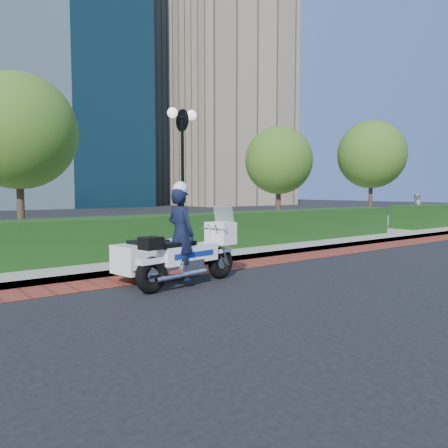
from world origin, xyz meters
TOP-DOWN VIEW (x-y plane):
  - ground at (0.00, 0.00)m, footprint 120.00×120.00m
  - brick_strip at (0.00, 1.50)m, footprint 60.00×1.00m
  - sidewalk at (0.00, 6.00)m, footprint 60.00×8.00m
  - hedge_main at (0.00, 3.60)m, footprint 18.00×1.20m
  - lamppost at (1.00, 5.20)m, footprint 1.02×0.70m
  - tree_b at (-3.50, 6.50)m, footprint 3.20×3.20m
  - tree_c at (6.50, 6.50)m, footprint 2.80×2.80m
  - tree_d at (13.00, 6.50)m, footprint 3.40×3.40m
  - tower_right at (28.00, 38.00)m, footprint 14.00×12.00m
  - police_motorcycle at (-2.08, 0.64)m, footprint 2.44×1.75m
  - pedestrian at (15.70, 5.56)m, footprint 0.75×0.59m

SIDE VIEW (x-z plane):
  - ground at x=0.00m, z-range 0.00..0.00m
  - brick_strip at x=0.00m, z-range 0.00..0.01m
  - sidewalk at x=0.00m, z-range 0.00..0.15m
  - hedge_main at x=0.00m, z-range 0.15..1.15m
  - police_motorcycle at x=-2.08m, z-range -0.31..1.67m
  - pedestrian at x=15.70m, z-range 0.15..1.69m
  - lamppost at x=1.00m, z-range 0.85..5.06m
  - tree_c at x=6.50m, z-range 0.90..5.20m
  - tree_b at x=-3.50m, z-range 0.99..5.88m
  - tree_d at x=13.00m, z-range 1.03..6.19m
  - tower_right at x=28.00m, z-range 0.00..28.00m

